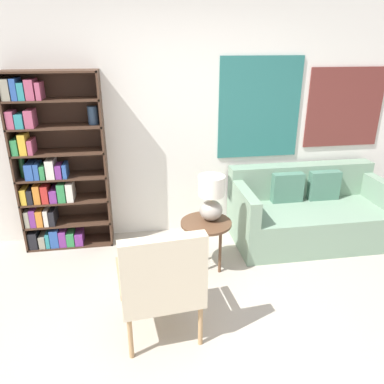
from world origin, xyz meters
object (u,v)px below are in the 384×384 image
Objects in this scene: couch at (308,213)px; table_lamp at (211,197)px; side_table at (206,228)px; bookshelf at (52,170)px; armchair at (162,280)px.

table_lamp reaches higher than couch.
table_lamp is (0.06, 0.05, 0.30)m from side_table.
side_table is 1.18× the size of table_lamp.
table_lamp is (1.57, -0.71, -0.12)m from bookshelf.
table_lamp is (-1.24, -0.43, 0.46)m from couch.
bookshelf is 3.57× the size of side_table.
side_table is at bearing -26.54° from bookshelf.
bookshelf reaches higher than table_lamp.
bookshelf reaches higher than armchair.
armchair is at bearing -142.85° from couch.
side_table is at bearing 60.44° from armchair.
table_lamp is at bearing -160.93° from couch.
bookshelf is at bearing 121.60° from armchair.
couch reaches higher than side_table.
couch is 3.85× the size of table_lamp.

